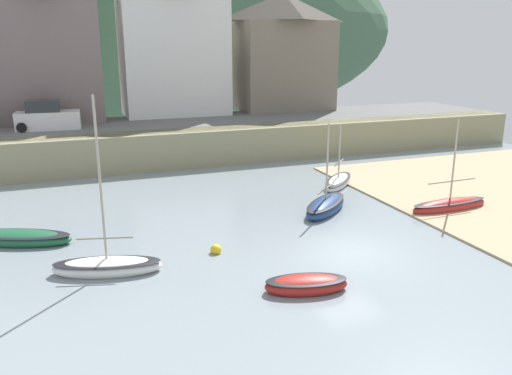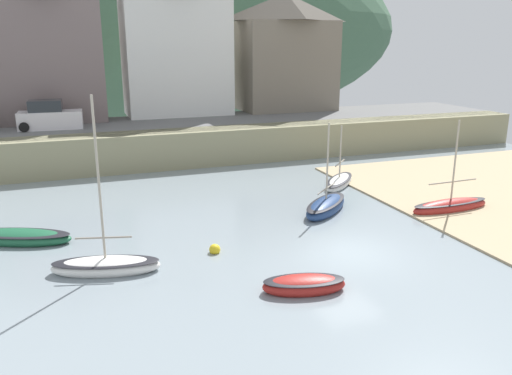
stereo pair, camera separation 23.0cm
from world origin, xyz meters
The scene contains 13 objects.
quay_seawall centered at (0.00, 17.50, 1.36)m, with size 48.00×9.40×2.40m.
hillside_backdrop centered at (-3.61, 55.20, 9.67)m, with size 80.00×44.00×27.62m.
waterfront_building_left centered at (-10.90, 25.20, 7.79)m, with size 7.66×5.97×10.64m.
waterfront_building_centre centered at (-1.45, 25.20, 8.18)m, with size 8.47×5.06×11.39m.
waterfront_building_right centered at (7.98, 25.20, 7.29)m, with size 8.16×5.73×9.61m.
dinghy_open_wooden centered at (4.54, 8.93, 0.22)m, with size 3.56×3.64×3.66m.
fishing_boat_green centered at (7.34, 2.79, 0.27)m, with size 4.42×1.14×4.71m.
motorboat_with_cabin centered at (-12.42, 5.67, 0.22)m, with size 4.73×3.12×0.71m.
sailboat_white_hull centered at (-9.20, 1.40, 0.26)m, with size 4.12×2.25×6.55m.
sailboat_tall_mast centered at (1.55, 4.88, 0.28)m, with size 3.86×3.66×4.59m.
sailboat_blue_trim centered at (-3.07, -2.41, 0.22)m, with size 3.02×1.77×0.70m.
parked_car_by_wall centered at (-11.16, 20.70, 3.20)m, with size 4.19×1.93×1.95m.
mooring_buoy centered at (-5.00, 1.76, 0.13)m, with size 0.45×0.45×0.45m.
Camera 2 is at (-9.97, -16.60, 8.05)m, focal length 36.09 mm.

